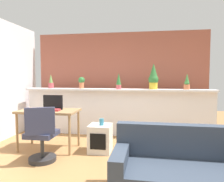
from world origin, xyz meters
name	(u,v)px	position (x,y,z in m)	size (l,w,h in m)	color
ground_plane	(98,174)	(0.00, 0.00, 0.00)	(12.00, 12.00, 0.00)	#9E7042
divider_wall	(117,113)	(0.00, 2.00, 0.53)	(4.35, 0.16, 1.05)	silver
plant_shelf	(117,90)	(0.00, 1.96, 1.07)	(4.35, 0.35, 0.04)	silver
brick_wall_behind	(120,81)	(0.00, 2.60, 1.25)	(4.35, 0.10, 2.50)	#9E5442
potted_plant_0	(51,82)	(-1.63, 1.99, 1.24)	(0.12, 0.12, 0.34)	#B7474C
potted_plant_1	(82,82)	(-0.84, 1.96, 1.25)	(0.15, 0.15, 0.27)	#C66B42
potted_plant_2	(119,81)	(0.05, 1.93, 1.28)	(0.12, 0.12, 0.36)	#B7474C
potted_plant_3	(153,77)	(0.83, 1.99, 1.37)	(0.22, 0.22, 0.58)	gold
potted_plant_4	(187,83)	(1.55, 1.98, 1.24)	(0.13, 0.13, 0.35)	#C66B42
desk	(49,114)	(-1.14, 0.85, 0.67)	(1.10, 0.60, 0.75)	#99754C
tv_monitor	(53,102)	(-1.09, 0.93, 0.89)	(0.38, 0.04, 0.28)	black
office_chair	(42,139)	(-0.97, 0.25, 0.39)	(0.51, 0.51, 0.91)	#262628
side_cube_shelf	(100,138)	(-0.15, 0.86, 0.25)	(0.40, 0.41, 0.50)	silver
vase_on_shelf	(102,122)	(-0.12, 0.83, 0.56)	(0.08, 0.08, 0.12)	teal
book_on_desk	(55,110)	(-0.97, 0.76, 0.77)	(0.16, 0.13, 0.04)	#B22D33
couch	(183,175)	(1.08, -0.47, 0.28)	(1.57, 0.78, 0.80)	#333D4C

